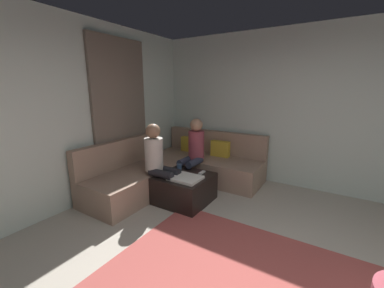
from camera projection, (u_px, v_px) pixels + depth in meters
name	position (u px, v px, depth m)	size (l,w,h in m)	color
wall_back	(319.00, 111.00, 3.89)	(6.00, 0.12, 2.70)	silver
wall_left	(34.00, 118.00, 2.98)	(0.12, 6.00, 2.70)	silver
curtain_panel	(121.00, 116.00, 4.02)	(0.06, 1.10, 2.50)	#726659
sectional_couch	(178.00, 169.00, 4.34)	(2.10, 2.55, 0.87)	#9E7F6B
ottoman	(184.00, 188.00, 3.66)	(0.76, 0.76, 0.42)	black
folded_blanket	(185.00, 178.00, 3.46)	(0.44, 0.36, 0.04)	white
coffee_mug	(179.00, 167.00, 3.86)	(0.08, 0.08, 0.10)	#334C72
game_remote	(202.00, 173.00, 3.70)	(0.05, 0.15, 0.02)	white
person_on_couch_back	(193.00, 150.00, 4.14)	(0.30, 0.60, 1.20)	#2D3347
person_on_couch_side	(159.00, 160.00, 3.59)	(0.60, 0.30, 1.20)	black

